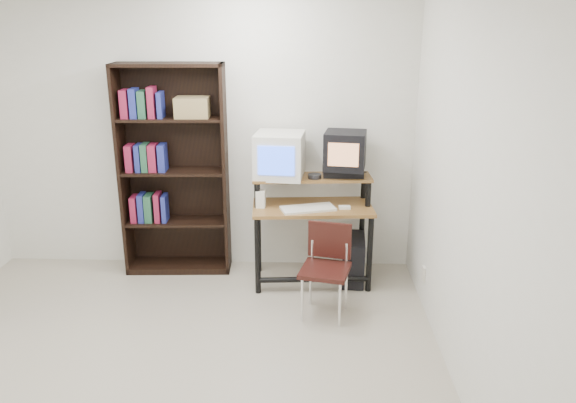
{
  "coord_description": "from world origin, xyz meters",
  "views": [
    {
      "loc": [
        1.0,
        -3.17,
        2.33
      ],
      "look_at": [
        0.85,
        1.1,
        0.94
      ],
      "focal_mm": 35.0,
      "sensor_mm": 36.0,
      "label": 1
    }
  ],
  "objects_px": {
    "computer_desk": "(312,212)",
    "bookshelf": "(174,169)",
    "school_chair": "(327,261)",
    "pc_tower": "(353,259)",
    "crt_tv": "(345,150)",
    "crt_monitor": "(280,155)"
  },
  "relations": [
    {
      "from": "crt_monitor",
      "to": "computer_desk",
      "type": "bearing_deg",
      "value": -13.06
    },
    {
      "from": "bookshelf",
      "to": "pc_tower",
      "type": "bearing_deg",
      "value": -10.5
    },
    {
      "from": "pc_tower",
      "to": "crt_monitor",
      "type": "bearing_deg",
      "value": 176.69
    },
    {
      "from": "school_chair",
      "to": "bookshelf",
      "type": "distance_m",
      "value": 1.73
    },
    {
      "from": "crt_tv",
      "to": "school_chair",
      "type": "height_order",
      "value": "crt_tv"
    },
    {
      "from": "computer_desk",
      "to": "crt_monitor",
      "type": "height_order",
      "value": "crt_monitor"
    },
    {
      "from": "crt_monitor",
      "to": "school_chair",
      "type": "xyz_separation_m",
      "value": [
        0.41,
        -0.7,
        -0.71
      ]
    },
    {
      "from": "crt_monitor",
      "to": "pc_tower",
      "type": "distance_m",
      "value": 1.18
    },
    {
      "from": "crt_monitor",
      "to": "crt_tv",
      "type": "bearing_deg",
      "value": 6.15
    },
    {
      "from": "crt_tv",
      "to": "pc_tower",
      "type": "relative_size",
      "value": 0.89
    },
    {
      "from": "school_chair",
      "to": "pc_tower",
      "type": "bearing_deg",
      "value": 79.32
    },
    {
      "from": "computer_desk",
      "to": "school_chair",
      "type": "xyz_separation_m",
      "value": [
        0.12,
        -0.6,
        -0.21
      ]
    },
    {
      "from": "pc_tower",
      "to": "school_chair",
      "type": "height_order",
      "value": "school_chair"
    },
    {
      "from": "computer_desk",
      "to": "pc_tower",
      "type": "bearing_deg",
      "value": -2.54
    },
    {
      "from": "crt_tv",
      "to": "school_chair",
      "type": "xyz_separation_m",
      "value": [
        -0.17,
        -0.71,
        -0.76
      ]
    },
    {
      "from": "school_chair",
      "to": "crt_tv",
      "type": "bearing_deg",
      "value": 89.74
    },
    {
      "from": "school_chair",
      "to": "bookshelf",
      "type": "height_order",
      "value": "bookshelf"
    },
    {
      "from": "crt_tv",
      "to": "pc_tower",
      "type": "distance_m",
      "value": 1.02
    },
    {
      "from": "computer_desk",
      "to": "bookshelf",
      "type": "xyz_separation_m",
      "value": [
        -1.29,
        0.24,
        0.33
      ]
    },
    {
      "from": "pc_tower",
      "to": "computer_desk",
      "type": "bearing_deg",
      "value": -174.44
    },
    {
      "from": "crt_monitor",
      "to": "bookshelf",
      "type": "height_order",
      "value": "bookshelf"
    },
    {
      "from": "crt_tv",
      "to": "bookshelf",
      "type": "relative_size",
      "value": 0.2
    }
  ]
}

